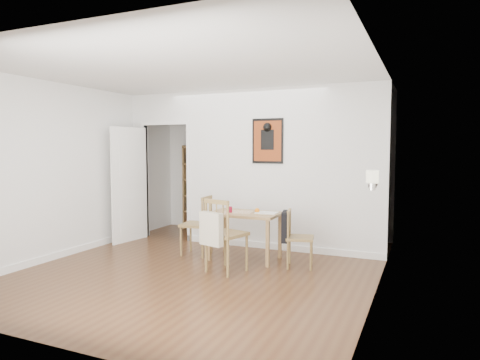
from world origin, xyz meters
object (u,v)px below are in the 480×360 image
at_px(ceramic_jar_a, 372,182).
at_px(dining_table, 245,218).
at_px(chair_front, 226,234).
at_px(red_glass, 230,210).
at_px(bookshelf, 201,188).
at_px(fireplace, 372,232).
at_px(notebook, 267,213).
at_px(ceramic_jar_b, 375,182).
at_px(chair_right, 299,237).
at_px(orange_fruit, 257,210).
at_px(chair_left, 196,225).
at_px(mantel_lamp, 372,178).

bearing_deg(ceramic_jar_a, dining_table, 170.42).
xyz_separation_m(chair_front, red_glass, (-0.21, 0.59, 0.24)).
relative_size(bookshelf, red_glass, 18.42).
distance_m(chair_front, bookshelf, 3.06).
relative_size(dining_table, ceramic_jar_a, 8.49).
distance_m(fireplace, red_glass, 2.05).
relative_size(notebook, ceramic_jar_b, 3.41).
height_order(chair_right, ceramic_jar_b, ceramic_jar_b).
bearing_deg(red_glass, chair_right, 1.13).
xyz_separation_m(fireplace, ceramic_jar_b, (-0.02, 0.32, 0.59)).
bearing_deg(notebook, chair_right, -15.77).
height_order(chair_right, notebook, chair_right).
xyz_separation_m(bookshelf, orange_fruit, (1.90, -1.76, -0.10)).
xyz_separation_m(chair_left, chair_right, (1.64, -0.04, -0.04)).
bearing_deg(mantel_lamp, chair_right, 150.22).
distance_m(dining_table, ceramic_jar_b, 1.92).
height_order(orange_fruit, ceramic_jar_a, ceramic_jar_a).
distance_m(chair_right, mantel_lamp, 1.47).
bearing_deg(orange_fruit, bookshelf, 137.16).
bearing_deg(orange_fruit, mantel_lamp, -22.90).
height_order(dining_table, chair_front, chair_front).
height_order(chair_left, fireplace, fireplace).
xyz_separation_m(bookshelf, fireplace, (3.56, -2.15, -0.22)).
xyz_separation_m(fireplace, orange_fruit, (-1.66, 0.39, 0.11)).
height_order(dining_table, fireplace, fireplace).
height_order(dining_table, orange_fruit, orange_fruit).
bearing_deg(bookshelf, mantel_lamp, -34.60).
xyz_separation_m(chair_front, fireplace, (1.82, 0.34, 0.12)).
xyz_separation_m(chair_front, ceramic_jar_b, (1.80, 0.66, 0.70)).
distance_m(chair_front, orange_fruit, 0.79).
height_order(red_glass, mantel_lamp, mantel_lamp).
distance_m(chair_left, chair_right, 1.64).
distance_m(chair_right, bookshelf, 3.21).
relative_size(chair_right, fireplace, 0.64).
bearing_deg(dining_table, bookshelf, 133.69).
bearing_deg(ceramic_jar_a, fireplace, -66.47).
distance_m(dining_table, notebook, 0.34).
relative_size(orange_fruit, ceramic_jar_b, 0.79).
height_order(dining_table, ceramic_jar_a, ceramic_jar_a).
bearing_deg(orange_fruit, red_glass, -158.33).
height_order(dining_table, red_glass, red_glass).
xyz_separation_m(bookshelf, red_glass, (1.52, -1.91, -0.09)).
xyz_separation_m(chair_right, red_glass, (-1.04, -0.02, 0.33)).
bearing_deg(chair_left, mantel_lamp, -13.31).
height_order(chair_left, chair_front, chair_front).
xyz_separation_m(dining_table, chair_right, (0.84, -0.09, -0.20)).
relative_size(chair_front, mantel_lamp, 4.32).
bearing_deg(chair_front, chair_left, 141.32).
bearing_deg(orange_fruit, chair_right, -10.88).
bearing_deg(red_glass, fireplace, -6.78).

